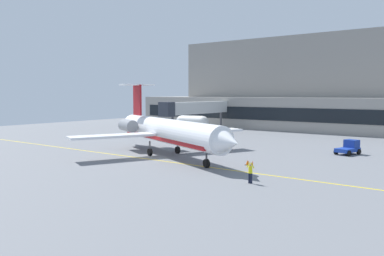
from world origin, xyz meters
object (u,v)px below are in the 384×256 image
at_px(regional_jet, 166,131).
at_px(pushback_tractor, 145,128).
at_px(baggage_tug, 148,131).
at_px(belt_loader, 349,148).
at_px(marshaller, 250,172).
at_px(fuel_tank, 192,122).

distance_m(regional_jet, pushback_tractor, 30.78).
height_order(baggage_tug, belt_loader, baggage_tug).
bearing_deg(pushback_tractor, belt_loader, -8.03).
distance_m(baggage_tug, marshaller, 41.64).
height_order(pushback_tractor, fuel_tank, fuel_tank).
bearing_deg(belt_loader, baggage_tug, 177.54).
xyz_separation_m(fuel_tank, marshaller, (35.65, -39.02, -0.64)).
relative_size(pushback_tractor, marshaller, 1.80).
relative_size(belt_loader, fuel_tank, 0.48).
bearing_deg(baggage_tug, fuel_tank, 95.42).
height_order(regional_jet, fuel_tank, regional_jet).
distance_m(regional_jet, marshaller, 17.83).
distance_m(regional_jet, baggage_tug, 24.44).
xyz_separation_m(regional_jet, pushback_tractor, (-22.95, 20.38, -2.25)).
bearing_deg(belt_loader, regional_jet, -140.76).
distance_m(baggage_tug, belt_loader, 36.13).
distance_m(pushback_tractor, marshaller, 47.96).
height_order(belt_loader, marshaller, marshaller).
relative_size(regional_jet, pushback_tractor, 8.19).
relative_size(regional_jet, marshaller, 14.75).
relative_size(regional_jet, fuel_tank, 3.76).
bearing_deg(regional_jet, marshaller, -25.37).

